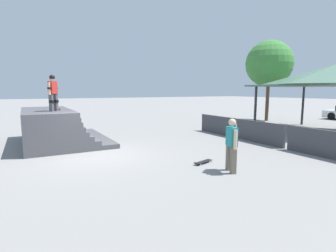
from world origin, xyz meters
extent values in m
plane|color=gray|center=(0.00, 0.00, 0.00)|extent=(160.00, 160.00, 0.00)
cube|color=#4C4C51|center=(-3.47, -0.55, 0.10)|extent=(5.33, 3.71, 0.20)
cube|color=#4C4C51|center=(-3.47, -0.94, 0.31)|extent=(5.33, 2.92, 0.20)
cube|color=#4C4C51|center=(-3.47, -1.09, 0.51)|extent=(5.33, 2.63, 0.20)
cube|color=#4C4C51|center=(-3.47, -1.18, 0.71)|extent=(5.33, 2.44, 0.20)
cube|color=#4C4C51|center=(-3.47, -1.25, 0.92)|extent=(5.33, 2.30, 0.20)
cube|color=#4C4C51|center=(-3.47, -1.30, 1.12)|extent=(5.33, 2.20, 0.20)
cube|color=#4C4C51|center=(-3.47, -1.34, 1.32)|extent=(5.33, 2.13, 0.20)
cube|color=#4C4C51|center=(-3.47, -1.36, 1.53)|extent=(5.33, 2.09, 0.20)
cylinder|color=silver|center=(-3.47, -0.32, 1.60)|extent=(5.22, 0.07, 0.07)
cube|color=#4C4C51|center=(-2.21, -1.23, 2.01)|extent=(0.20, 0.20, 0.75)
cube|color=black|center=(-2.19, -1.21, 2.05)|extent=(0.22, 0.21, 0.11)
cube|color=#4C4C51|center=(-2.47, -1.03, 2.01)|extent=(0.20, 0.20, 0.75)
cube|color=black|center=(-2.45, -1.00, 2.05)|extent=(0.22, 0.21, 0.11)
cube|color=red|center=(-2.34, -1.13, 2.65)|extent=(0.45, 0.41, 0.53)
cylinder|color=beige|center=(-2.14, -1.29, 2.61)|extent=(0.14, 0.14, 0.53)
cylinder|color=black|center=(-2.14, -1.29, 2.62)|extent=(0.21, 0.21, 0.08)
cylinder|color=beige|center=(-2.54, -0.97, 2.61)|extent=(0.14, 0.14, 0.53)
cylinder|color=black|center=(-2.54, -0.97, 2.62)|extent=(0.21, 0.21, 0.08)
sphere|color=beige|center=(-2.34, -1.13, 3.05)|extent=(0.21, 0.21, 0.21)
sphere|color=black|center=(-2.34, -1.13, 3.08)|extent=(0.23, 0.23, 0.23)
cylinder|color=blue|center=(-2.78, -0.86, 1.66)|extent=(0.05, 0.03, 0.05)
cylinder|color=blue|center=(-2.77, -1.00, 1.66)|extent=(0.05, 0.03, 0.05)
cylinder|color=blue|center=(-3.27, -0.89, 1.66)|extent=(0.05, 0.03, 0.05)
cylinder|color=blue|center=(-3.26, -1.03, 1.66)|extent=(0.05, 0.03, 0.05)
cube|color=#B22323|center=(-3.02, -0.94, 1.69)|extent=(0.80, 0.25, 0.02)
cube|color=#B22323|center=(-2.66, -0.92, 1.71)|extent=(0.11, 0.21, 0.02)
cube|color=#6B6051|center=(3.88, 3.34, 0.41)|extent=(0.20, 0.20, 0.83)
cube|color=#6B6051|center=(4.22, 3.22, 0.41)|extent=(0.20, 0.20, 0.83)
cube|color=teal|center=(4.05, 3.28, 1.12)|extent=(0.50, 0.36, 0.59)
cylinder|color=beige|center=(3.79, 3.38, 1.07)|extent=(0.14, 0.14, 0.59)
cylinder|color=beige|center=(4.31, 3.18, 1.07)|extent=(0.14, 0.14, 0.59)
sphere|color=beige|center=(4.05, 3.28, 1.56)|extent=(0.23, 0.23, 0.23)
cylinder|color=silver|center=(3.00, 2.88, 0.03)|extent=(0.04, 0.06, 0.05)
cylinder|color=silver|center=(2.87, 2.84, 0.03)|extent=(0.04, 0.06, 0.05)
cylinder|color=silver|center=(2.86, 3.37, 0.03)|extent=(0.04, 0.06, 0.05)
cylinder|color=silver|center=(2.73, 3.33, 0.03)|extent=(0.04, 0.06, 0.05)
cube|color=black|center=(2.86, 3.11, 0.06)|extent=(0.42, 0.83, 0.02)
cube|color=black|center=(2.97, 2.75, 0.08)|extent=(0.22, 0.15, 0.02)
cube|color=#3D3D42|center=(-1.87, 7.60, 0.53)|extent=(2.90, 0.12, 1.05)
cube|color=#3D3D42|center=(1.22, 7.60, 0.53)|extent=(2.90, 0.12, 1.05)
cube|color=#3D3D42|center=(4.31, 7.60, 0.53)|extent=(2.90, 0.12, 1.05)
cylinder|color=#2D2D33|center=(-2.13, 10.93, 1.39)|extent=(0.16, 0.16, 2.78)
cylinder|color=#2D2D33|center=(-2.13, 15.83, 1.39)|extent=(0.16, 0.16, 2.78)
cube|color=#4C705B|center=(1.35, 13.38, 2.83)|extent=(8.21, 5.77, 0.10)
pyramid|color=#4C705B|center=(1.35, 13.38, 3.44)|extent=(8.05, 5.65, 1.12)
cylinder|color=brown|center=(-5.21, 15.61, 1.67)|extent=(0.28, 0.28, 3.35)
sphere|color=#3D7F38|center=(-5.21, 15.61, 4.71)|extent=(3.78, 3.78, 3.78)
cylinder|color=black|center=(-2.93, 21.09, 0.32)|extent=(0.66, 0.27, 0.64)
camera|label=1|loc=(10.05, -2.25, 2.52)|focal=28.00mm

